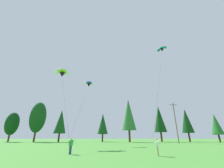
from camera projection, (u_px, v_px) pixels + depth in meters
name	position (u px, v px, depth m)	size (l,w,h in m)	color
treeline_tree_a	(12.00, 124.00, 51.23)	(4.57, 4.57, 10.26)	#472D19
treeline_tree_b	(38.00, 117.00, 51.87)	(5.60, 5.60, 14.09)	#472D19
treeline_tree_c	(61.00, 121.00, 48.42)	(3.95, 3.95, 10.68)	#472D19
treeline_tree_d	(103.00, 124.00, 51.98)	(3.80, 3.80, 9.99)	#472D19
treeline_tree_e	(129.00, 114.00, 50.26)	(4.87, 4.87, 14.87)	#472D19
treeline_tree_f	(159.00, 119.00, 51.59)	(4.37, 4.37, 12.59)	#472D19
treeline_tree_g	(186.00, 121.00, 52.22)	(4.17, 4.17, 11.66)	#472D19
treeline_tree_h	(216.00, 124.00, 47.88)	(3.62, 3.62, 9.20)	#472D19
utility_pole	(176.00, 121.00, 41.33)	(2.20, 0.26, 11.57)	brown
kite_flyer_near	(71.00, 144.00, 15.66)	(0.73, 0.75, 1.69)	navy
kite_flyer_mid	(157.00, 145.00, 14.27)	(0.67, 0.70, 1.69)	gray
parafoil_kite_high_blue_white	(89.00, 84.00, 38.80)	(3.16, 19.92, 14.70)	blue
parafoil_kite_mid_teal	(162.00, 49.00, 39.76)	(11.43, 19.30, 24.25)	teal
parafoil_kite_far_lime_white	(62.00, 73.00, 32.78)	(8.55, 13.67, 15.22)	#93D633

